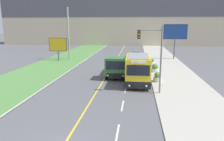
{
  "coord_description": "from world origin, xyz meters",
  "views": [
    {
      "loc": [
        3.8,
        -8.75,
        6.35
      ],
      "look_at": [
        1.1,
        14.78,
        1.4
      ],
      "focal_mm": 35.0,
      "sensor_mm": 36.0,
      "label": 1
    }
  ],
  "objects_px": {
    "car_distant": "(136,57)",
    "billboard_large": "(175,33)",
    "planter_round_near": "(158,77)",
    "planter_round_third": "(152,62)",
    "planter_round_second": "(155,68)",
    "traffic_light_mast": "(154,51)",
    "billboard_small": "(58,45)",
    "utility_pole_far": "(68,34)",
    "dump_truck": "(117,67)",
    "city_bus": "(138,70)"
  },
  "relations": [
    {
      "from": "city_bus",
      "to": "planter_round_third",
      "type": "height_order",
      "value": "city_bus"
    },
    {
      "from": "traffic_light_mast",
      "to": "planter_round_third",
      "type": "height_order",
      "value": "traffic_light_mast"
    },
    {
      "from": "planter_round_near",
      "to": "planter_round_second",
      "type": "height_order",
      "value": "planter_round_second"
    },
    {
      "from": "planter_round_second",
      "to": "planter_round_third",
      "type": "relative_size",
      "value": 1.01
    },
    {
      "from": "city_bus",
      "to": "planter_round_second",
      "type": "bearing_deg",
      "value": 69.69
    },
    {
      "from": "dump_truck",
      "to": "planter_round_second",
      "type": "distance_m",
      "value": 6.12
    },
    {
      "from": "billboard_large",
      "to": "planter_round_second",
      "type": "xyz_separation_m",
      "value": [
        -4.43,
        -12.09,
        -4.32
      ]
    },
    {
      "from": "billboard_small",
      "to": "planter_round_third",
      "type": "distance_m",
      "value": 16.82
    },
    {
      "from": "planter_round_near",
      "to": "planter_round_third",
      "type": "distance_m",
      "value": 10.71
    },
    {
      "from": "city_bus",
      "to": "car_distant",
      "type": "relative_size",
      "value": 1.33
    },
    {
      "from": "utility_pole_far",
      "to": "traffic_light_mast",
      "type": "height_order",
      "value": "utility_pole_far"
    },
    {
      "from": "dump_truck",
      "to": "car_distant",
      "type": "relative_size",
      "value": 1.57
    },
    {
      "from": "planter_round_near",
      "to": "planter_round_third",
      "type": "xyz_separation_m",
      "value": [
        -0.0,
        10.71,
        0.01
      ]
    },
    {
      "from": "dump_truck",
      "to": "utility_pole_far",
      "type": "distance_m",
      "value": 17.16
    },
    {
      "from": "traffic_light_mast",
      "to": "dump_truck",
      "type": "bearing_deg",
      "value": 123.3
    },
    {
      "from": "dump_truck",
      "to": "car_distant",
      "type": "bearing_deg",
      "value": 80.76
    },
    {
      "from": "planter_round_near",
      "to": "planter_round_third",
      "type": "height_order",
      "value": "planter_round_third"
    },
    {
      "from": "planter_round_third",
      "to": "planter_round_near",
      "type": "bearing_deg",
      "value": -89.98
    },
    {
      "from": "planter_round_near",
      "to": "planter_round_second",
      "type": "distance_m",
      "value": 5.36
    },
    {
      "from": "city_bus",
      "to": "billboard_small",
      "type": "xyz_separation_m",
      "value": [
        -14.22,
        14.42,
        1.21
      ]
    },
    {
      "from": "utility_pole_far",
      "to": "billboard_large",
      "type": "xyz_separation_m",
      "value": [
        19.53,
        2.35,
        0.08
      ]
    },
    {
      "from": "dump_truck",
      "to": "car_distant",
      "type": "xyz_separation_m",
      "value": [
        2.17,
        13.33,
        -0.62
      ]
    },
    {
      "from": "traffic_light_mast",
      "to": "planter_round_second",
      "type": "xyz_separation_m",
      "value": [
        0.94,
        9.62,
        -3.43
      ]
    },
    {
      "from": "traffic_light_mast",
      "to": "car_distant",
      "type": "bearing_deg",
      "value": 95.27
    },
    {
      "from": "car_distant",
      "to": "billboard_large",
      "type": "height_order",
      "value": "billboard_large"
    },
    {
      "from": "dump_truck",
      "to": "planter_round_second",
      "type": "bearing_deg",
      "value": 36.33
    },
    {
      "from": "car_distant",
      "to": "billboard_small",
      "type": "distance_m",
      "value": 14.13
    },
    {
      "from": "car_distant",
      "to": "billboard_small",
      "type": "height_order",
      "value": "billboard_small"
    },
    {
      "from": "utility_pole_far",
      "to": "billboard_small",
      "type": "relative_size",
      "value": 2.32
    },
    {
      "from": "utility_pole_far",
      "to": "planter_round_second",
      "type": "xyz_separation_m",
      "value": [
        15.1,
        -9.74,
        -4.24
      ]
    },
    {
      "from": "city_bus",
      "to": "traffic_light_mast",
      "type": "distance_m",
      "value": 4.27
    },
    {
      "from": "traffic_light_mast",
      "to": "planter_round_third",
      "type": "xyz_separation_m",
      "value": [
        0.8,
        14.97,
        -3.43
      ]
    },
    {
      "from": "car_distant",
      "to": "planter_round_second",
      "type": "relative_size",
      "value": 3.79
    },
    {
      "from": "billboard_large",
      "to": "planter_round_second",
      "type": "bearing_deg",
      "value": -110.1
    },
    {
      "from": "billboard_large",
      "to": "planter_round_near",
      "type": "bearing_deg",
      "value": -104.65
    },
    {
      "from": "billboard_small",
      "to": "billboard_large",
      "type": "bearing_deg",
      "value": 10.93
    },
    {
      "from": "utility_pole_far",
      "to": "planter_round_near",
      "type": "bearing_deg",
      "value": -45.24
    },
    {
      "from": "utility_pole_far",
      "to": "car_distant",
      "type": "bearing_deg",
      "value": -0.03
    },
    {
      "from": "city_bus",
      "to": "billboard_large",
      "type": "bearing_deg",
      "value": 69.82
    },
    {
      "from": "traffic_light_mast",
      "to": "billboard_small",
      "type": "distance_m",
      "value": 23.62
    },
    {
      "from": "billboard_small",
      "to": "dump_truck",
      "type": "bearing_deg",
      "value": -44.85
    },
    {
      "from": "city_bus",
      "to": "planter_round_near",
      "type": "distance_m",
      "value": 2.66
    },
    {
      "from": "billboard_large",
      "to": "dump_truck",
      "type": "bearing_deg",
      "value": -120.71
    },
    {
      "from": "car_distant",
      "to": "billboard_large",
      "type": "bearing_deg",
      "value": 18.25
    },
    {
      "from": "traffic_light_mast",
      "to": "billboard_small",
      "type": "xyz_separation_m",
      "value": [
        -15.65,
        17.65,
        -1.19
      ]
    },
    {
      "from": "utility_pole_far",
      "to": "traffic_light_mast",
      "type": "xyz_separation_m",
      "value": [
        14.16,
        -19.36,
        -0.81
      ]
    },
    {
      "from": "dump_truck",
      "to": "traffic_light_mast",
      "type": "bearing_deg",
      "value": -56.7
    },
    {
      "from": "billboard_large",
      "to": "planter_round_near",
      "type": "relative_size",
      "value": 5.91
    },
    {
      "from": "dump_truck",
      "to": "billboard_large",
      "type": "xyz_separation_m",
      "value": [
        9.32,
        15.69,
        3.58
      ]
    },
    {
      "from": "city_bus",
      "to": "utility_pole_far",
      "type": "distance_m",
      "value": 20.8
    }
  ]
}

